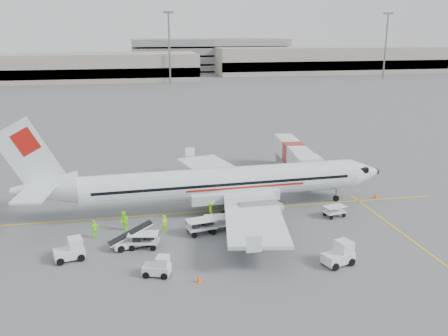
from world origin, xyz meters
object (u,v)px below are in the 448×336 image
(belt_loader, at_px, (132,233))
(tug_fore, at_px, (338,254))
(aircraft, at_px, (223,163))
(jet_bridge, at_px, (293,160))
(tug_aft, at_px, (69,250))
(tug_mid, at_px, (157,266))

(belt_loader, relative_size, tug_fore, 1.88)
(aircraft, relative_size, jet_bridge, 2.28)
(jet_bridge, height_order, tug_aft, jet_bridge)
(belt_loader, relative_size, tug_mid, 2.26)
(jet_bridge, xyz_separation_m, tug_fore, (-4.19, -23.06, -1.15))
(belt_loader, xyz_separation_m, tug_aft, (-4.94, -1.56, -0.33))
(jet_bridge, bearing_deg, tug_fore, -95.59)
(belt_loader, height_order, tug_fore, belt_loader)
(jet_bridge, xyz_separation_m, tug_aft, (-24.49, -18.25, -1.19))
(tug_fore, relative_size, tug_aft, 1.04)
(jet_bridge, relative_size, tug_aft, 6.90)
(jet_bridge, bearing_deg, tug_aft, -138.60)
(belt_loader, relative_size, tug_aft, 1.95)
(jet_bridge, xyz_separation_m, tug_mid, (-17.93, -22.11, -1.30))
(jet_bridge, bearing_deg, tug_mid, -124.34)
(jet_bridge, distance_m, tug_mid, 28.50)
(belt_loader, bearing_deg, tug_mid, -89.61)
(jet_bridge, distance_m, belt_loader, 25.73)
(tug_aft, bearing_deg, jet_bridge, 22.01)
(tug_mid, bearing_deg, jet_bridge, 69.06)
(tug_fore, bearing_deg, belt_loader, 139.65)
(aircraft, xyz_separation_m, tug_fore, (6.40, -13.17, -4.05))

